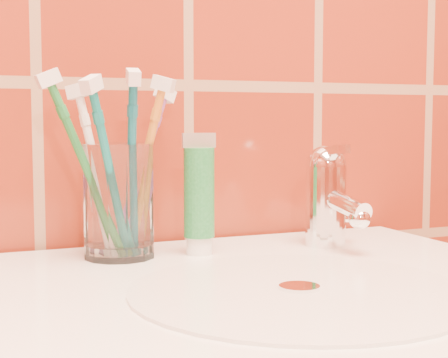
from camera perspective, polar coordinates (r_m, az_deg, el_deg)
name	(u,v)px	position (r m, az deg, el deg)	size (l,w,h in m)	color
glass_tumbler	(119,201)	(0.75, -8.73, -1.81)	(0.08, 0.08, 0.12)	white
toothpaste_tube	(199,198)	(0.76, -2.08, -1.58)	(0.04, 0.03, 0.14)	white
faucet	(328,193)	(0.82, 8.62, -1.12)	(0.05, 0.11, 0.12)	white
toothbrush_0	(97,173)	(0.75, -10.51, 0.53)	(0.06, 0.05, 0.19)	white
toothbrush_1	(131,168)	(0.72, -7.72, 0.90)	(0.03, 0.07, 0.21)	#0C5768
toothbrush_2	(110,173)	(0.71, -9.42, 0.50)	(0.07, 0.07, 0.20)	#0D7173
toothbrush_3	(87,169)	(0.72, -11.32, 0.80)	(0.10, 0.03, 0.20)	#207837
toothbrush_4	(143,169)	(0.75, -6.74, 0.85)	(0.06, 0.05, 0.20)	orange
toothbrush_5	(140,170)	(0.78, -6.99, 0.73)	(0.09, 0.05, 0.19)	#904AA0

